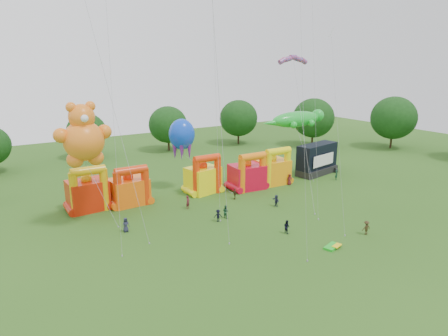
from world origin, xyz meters
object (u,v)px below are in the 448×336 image
bouncy_castle_0 (88,193)px  spectator_4 (235,194)px  stage_trailer (317,159)px  gecko_kite (298,126)px  teddy_bear_kite (88,152)px  spectator_0 (126,225)px  octopus_kite (199,162)px  bouncy_castle_2 (204,178)px

bouncy_castle_0 → spectator_4: bouncy_castle_0 is taller
stage_trailer → gecko_kite: gecko_kite is taller
bouncy_castle_0 → stage_trailer: (37.82, -2.92, 0.21)m
stage_trailer → teddy_bear_kite: size_ratio=0.59×
stage_trailer → spectator_4: 19.65m
bouncy_castle_0 → gecko_kite: bearing=-3.6°
spectator_0 → bouncy_castle_0: bearing=94.2°
octopus_kite → spectator_4: size_ratio=6.84×
stage_trailer → octopus_kite: size_ratio=0.80×
spectator_4 → spectator_0: bearing=-45.9°
gecko_kite → spectator_0: gecko_kite is taller
teddy_bear_kite → octopus_kite: 18.43m
bouncy_castle_0 → spectator_0: bouncy_castle_0 is taller
gecko_kite → octopus_kite: bearing=174.8°
stage_trailer → bouncy_castle_2: bearing=176.6°
octopus_kite → bouncy_castle_0: bearing=178.1°
bouncy_castle_0 → bouncy_castle_2: (16.28, -1.65, -0.06)m
spectator_0 → spectator_4: size_ratio=1.08×
octopus_kite → teddy_bear_kite: bearing=-162.2°
octopus_kite → spectator_4: 7.42m
teddy_bear_kite → stage_trailer: bearing=4.6°
teddy_bear_kite → bouncy_castle_0: bearing=82.6°
spectator_4 → gecko_kite: bearing=140.6°
bouncy_castle_0 → gecko_kite: gecko_kite is taller
octopus_kite → spectator_0: octopus_kite is taller
bouncy_castle_0 → gecko_kite: 34.44m
bouncy_castle_0 → octopus_kite: size_ratio=0.57×
spectator_0 → octopus_kite: bearing=24.8°
teddy_bear_kite → spectator_4: teddy_bear_kite is taller
gecko_kite → bouncy_castle_2: bearing=178.4°
octopus_kite → gecko_kite: bearing=-5.2°
stage_trailer → spectator_0: stage_trailer is taller
bouncy_castle_2 → gecko_kite: (17.54, -0.50, 6.27)m
bouncy_castle_2 → teddy_bear_kite: (-17.06, -4.36, 6.72)m
bouncy_castle_0 → bouncy_castle_2: bearing=-5.8°
bouncy_castle_2 → gecko_kite: gecko_kite is taller
stage_trailer → octopus_kite: bearing=173.7°
stage_trailer → spectator_4: size_ratio=5.49×
bouncy_castle_0 → spectator_4: size_ratio=3.87×
gecko_kite → spectator_0: size_ratio=7.43×
bouncy_castle_0 → stage_trailer: 37.93m
teddy_bear_kite → gecko_kite: bearing=6.4°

